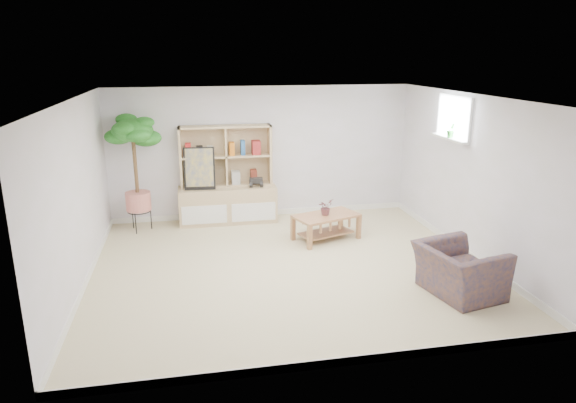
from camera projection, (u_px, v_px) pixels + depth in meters
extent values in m
cube|color=beige|center=(288.00, 267.00, 7.38)|extent=(5.50, 5.00, 0.01)
cube|color=silver|center=(288.00, 97.00, 6.71)|extent=(5.50, 5.00, 0.01)
cube|color=silver|center=(262.00, 153.00, 9.40)|extent=(5.50, 0.01, 2.40)
cube|color=silver|center=(340.00, 253.00, 4.69)|extent=(5.50, 0.01, 2.40)
cube|color=silver|center=(77.00, 196.00, 6.54)|extent=(0.01, 5.00, 2.40)
cube|color=silver|center=(471.00, 177.00, 7.55)|extent=(0.01, 5.00, 2.40)
cube|color=white|center=(449.00, 139.00, 7.97)|extent=(0.14, 1.00, 0.04)
imported|color=#164E1C|center=(325.00, 207.00, 8.32)|extent=(0.31, 0.31, 0.26)
imported|color=navy|center=(460.00, 267.00, 6.46)|extent=(1.04, 1.14, 0.73)
imported|color=#206F17|center=(451.00, 130.00, 7.90)|extent=(0.14, 0.11, 0.23)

